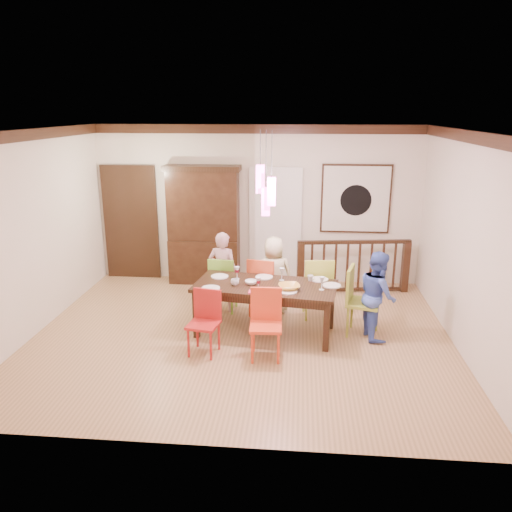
# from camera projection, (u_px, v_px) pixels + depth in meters

# --- Properties ---
(floor) EXTENTS (6.00, 6.00, 0.00)m
(floor) POSITION_uv_depth(u_px,v_px,m) (242.00, 335.00, 7.26)
(floor) COLOR #A07B4D
(floor) RESTS_ON ground
(ceiling) EXTENTS (6.00, 6.00, 0.00)m
(ceiling) POSITION_uv_depth(u_px,v_px,m) (240.00, 130.00, 6.44)
(ceiling) COLOR white
(ceiling) RESTS_ON wall_back
(wall_back) EXTENTS (6.00, 0.00, 6.00)m
(wall_back) POSITION_uv_depth(u_px,v_px,m) (257.00, 205.00, 9.24)
(wall_back) COLOR beige
(wall_back) RESTS_ON floor
(wall_left) EXTENTS (0.00, 5.00, 5.00)m
(wall_left) POSITION_uv_depth(u_px,v_px,m) (32.00, 234.00, 7.11)
(wall_left) COLOR beige
(wall_left) RESTS_ON floor
(wall_right) EXTENTS (0.00, 5.00, 5.00)m
(wall_right) POSITION_uv_depth(u_px,v_px,m) (466.00, 244.00, 6.59)
(wall_right) COLOR beige
(wall_right) RESTS_ON floor
(crown_molding) EXTENTS (6.00, 5.00, 0.16)m
(crown_molding) POSITION_uv_depth(u_px,v_px,m) (240.00, 137.00, 6.46)
(crown_molding) COLOR black
(crown_molding) RESTS_ON wall_back
(panel_door) EXTENTS (1.04, 0.07, 2.24)m
(panel_door) POSITION_uv_depth(u_px,v_px,m) (131.00, 224.00, 9.51)
(panel_door) COLOR black
(panel_door) RESTS_ON wall_back
(white_doorway) EXTENTS (0.97, 0.05, 2.22)m
(white_doorway) POSITION_uv_depth(u_px,v_px,m) (275.00, 227.00, 9.29)
(white_doorway) COLOR silver
(white_doorway) RESTS_ON wall_back
(painting) EXTENTS (1.25, 0.06, 1.25)m
(painting) POSITION_uv_depth(u_px,v_px,m) (356.00, 199.00, 9.00)
(painting) COLOR black
(painting) RESTS_ON wall_back
(pendant_cluster) EXTENTS (0.27, 0.21, 1.14)m
(pendant_cluster) POSITION_uv_depth(u_px,v_px,m) (266.00, 190.00, 6.75)
(pendant_cluster) COLOR #FF4CBF
(pendant_cluster) RESTS_ON ceiling
(dining_table) EXTENTS (2.12, 1.19, 0.75)m
(dining_table) POSITION_uv_depth(u_px,v_px,m) (265.00, 290.00, 7.16)
(dining_table) COLOR black
(dining_table) RESTS_ON floor
(chair_far_left) EXTENTS (0.44, 0.44, 0.91)m
(chair_far_left) POSITION_uv_depth(u_px,v_px,m) (224.00, 280.00, 8.03)
(chair_far_left) COLOR #79C238
(chair_far_left) RESTS_ON floor
(chair_far_mid) EXTENTS (0.51, 0.51, 0.95)m
(chair_far_mid) POSITION_uv_depth(u_px,v_px,m) (264.00, 282.00, 7.86)
(chair_far_mid) COLOR #C54622
(chair_far_mid) RESTS_ON floor
(chair_far_right) EXTENTS (0.49, 0.49, 0.98)m
(chair_far_right) POSITION_uv_depth(u_px,v_px,m) (317.00, 283.00, 7.77)
(chair_far_right) COLOR #B3C33E
(chair_far_right) RESTS_ON floor
(chair_near_left) EXTENTS (0.45, 0.45, 0.86)m
(chair_near_left) POSITION_uv_depth(u_px,v_px,m) (203.00, 319.00, 6.59)
(chair_near_left) COLOR #AF1E1D
(chair_near_left) RESTS_ON floor
(chair_near_mid) EXTENTS (0.43, 0.43, 0.92)m
(chair_near_mid) POSITION_uv_depth(u_px,v_px,m) (266.00, 321.00, 6.46)
(chair_near_mid) COLOR red
(chair_near_mid) RESTS_ON floor
(chair_end_right) EXTENTS (0.55, 0.55, 1.00)m
(chair_end_right) POSITION_uv_depth(u_px,v_px,m) (364.00, 297.00, 7.13)
(chair_end_right) COLOR #98A833
(chair_end_right) RESTS_ON floor
(china_hutch) EXTENTS (1.39, 0.46, 2.19)m
(china_hutch) POSITION_uv_depth(u_px,v_px,m) (204.00, 225.00, 9.23)
(china_hutch) COLOR black
(china_hutch) RESTS_ON floor
(balustrade) EXTENTS (2.02, 0.35, 0.96)m
(balustrade) POSITION_uv_depth(u_px,v_px,m) (353.00, 265.00, 8.83)
(balustrade) COLOR black
(balustrade) RESTS_ON floor
(person_far_left) EXTENTS (0.53, 0.39, 1.31)m
(person_far_left) POSITION_uv_depth(u_px,v_px,m) (223.00, 272.00, 7.99)
(person_far_left) COLOR #D9A5AE
(person_far_left) RESTS_ON floor
(person_far_mid) EXTENTS (0.68, 0.51, 1.25)m
(person_far_mid) POSITION_uv_depth(u_px,v_px,m) (274.00, 275.00, 7.93)
(person_far_mid) COLOR beige
(person_far_mid) RESTS_ON floor
(person_end_right) EXTENTS (0.59, 0.70, 1.27)m
(person_end_right) POSITION_uv_depth(u_px,v_px,m) (377.00, 295.00, 7.05)
(person_end_right) COLOR #4663C4
(person_end_right) RESTS_ON floor
(serving_bowl) EXTENTS (0.35, 0.35, 0.07)m
(serving_bowl) POSITION_uv_depth(u_px,v_px,m) (289.00, 287.00, 6.93)
(serving_bowl) COLOR gold
(serving_bowl) RESTS_ON dining_table
(small_bowl) EXTENTS (0.19, 0.19, 0.06)m
(small_bowl) POSITION_uv_depth(u_px,v_px,m) (251.00, 282.00, 7.14)
(small_bowl) COLOR white
(small_bowl) RESTS_ON dining_table
(cup_left) EXTENTS (0.13, 0.13, 0.09)m
(cup_left) POSITION_uv_depth(u_px,v_px,m) (235.00, 282.00, 7.09)
(cup_left) COLOR silver
(cup_left) RESTS_ON dining_table
(cup_right) EXTENTS (0.10, 0.10, 0.08)m
(cup_right) POSITION_uv_depth(u_px,v_px,m) (310.00, 278.00, 7.28)
(cup_right) COLOR silver
(cup_right) RESTS_ON dining_table
(plate_far_left) EXTENTS (0.26, 0.26, 0.01)m
(plate_far_left) POSITION_uv_depth(u_px,v_px,m) (220.00, 276.00, 7.46)
(plate_far_left) COLOR white
(plate_far_left) RESTS_ON dining_table
(plate_far_mid) EXTENTS (0.26, 0.26, 0.01)m
(plate_far_mid) POSITION_uv_depth(u_px,v_px,m) (264.00, 277.00, 7.43)
(plate_far_mid) COLOR white
(plate_far_mid) RESTS_ON dining_table
(plate_far_right) EXTENTS (0.26, 0.26, 0.01)m
(plate_far_right) POSITION_uv_depth(u_px,v_px,m) (319.00, 279.00, 7.33)
(plate_far_right) COLOR white
(plate_far_right) RESTS_ON dining_table
(plate_near_left) EXTENTS (0.26, 0.26, 0.01)m
(plate_near_left) POSITION_uv_depth(u_px,v_px,m) (211.00, 288.00, 6.96)
(plate_near_left) COLOR white
(plate_near_left) RESTS_ON dining_table
(plate_near_mid) EXTENTS (0.26, 0.26, 0.01)m
(plate_near_mid) POSITION_uv_depth(u_px,v_px,m) (288.00, 291.00, 6.85)
(plate_near_mid) COLOR white
(plate_near_mid) RESTS_ON dining_table
(plate_end_right) EXTENTS (0.26, 0.26, 0.01)m
(plate_end_right) POSITION_uv_depth(u_px,v_px,m) (332.00, 285.00, 7.08)
(plate_end_right) COLOR white
(plate_end_right) RESTS_ON dining_table
(wine_glass_a) EXTENTS (0.08, 0.08, 0.19)m
(wine_glass_a) POSITION_uv_depth(u_px,v_px,m) (237.00, 273.00, 7.34)
(wine_glass_a) COLOR #590C19
(wine_glass_a) RESTS_ON dining_table
(wine_glass_b) EXTENTS (0.08, 0.08, 0.19)m
(wine_glass_b) POSITION_uv_depth(u_px,v_px,m) (282.00, 274.00, 7.28)
(wine_glass_b) COLOR silver
(wine_glass_b) RESTS_ON dining_table
(wine_glass_c) EXTENTS (0.08, 0.08, 0.19)m
(wine_glass_c) POSITION_uv_depth(u_px,v_px,m) (258.00, 284.00, 6.88)
(wine_glass_c) COLOR #590C19
(wine_glass_c) RESTS_ON dining_table
(wine_glass_d) EXTENTS (0.08, 0.08, 0.19)m
(wine_glass_d) POSITION_uv_depth(u_px,v_px,m) (322.00, 283.00, 6.90)
(wine_glass_d) COLOR silver
(wine_glass_d) RESTS_ON dining_table
(napkin) EXTENTS (0.18, 0.14, 0.01)m
(napkin) POSITION_uv_depth(u_px,v_px,m) (255.00, 292.00, 6.82)
(napkin) COLOR #D83359
(napkin) RESTS_ON dining_table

